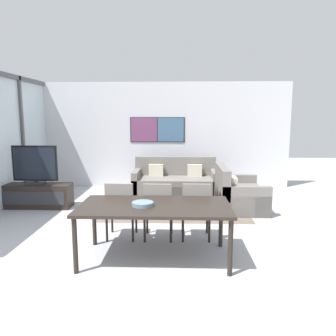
{
  "coord_description": "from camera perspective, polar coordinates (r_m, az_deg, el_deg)",
  "views": [
    {
      "loc": [
        0.6,
        -3.23,
        1.9
      ],
      "look_at": [
        0.4,
        2.79,
        0.95
      ],
      "focal_mm": 35.0,
      "sensor_mm": 36.0,
      "label": 1
    }
  ],
  "objects": [
    {
      "name": "ground_plane",
      "position": [
        3.8,
        -7.96,
        -21.16
      ],
      "size": [
        24.0,
        24.0,
        0.0
      ],
      "primitive_type": "plane",
      "color": "#B2B2B7"
    },
    {
      "name": "wall_back",
      "position": [
        8.84,
        -1.94,
        5.75
      ],
      "size": [
        7.06,
        0.09,
        2.8
      ],
      "color": "silver",
      "rests_on": "ground_plane"
    },
    {
      "name": "area_rug",
      "position": [
        6.81,
        1.11,
        -7.19
      ],
      "size": [
        2.94,
        1.79,
        0.01
      ],
      "color": "#706051",
      "rests_on": "ground_plane"
    },
    {
      "name": "tv_console",
      "position": [
        7.44,
        -21.87,
        -4.5
      ],
      "size": [
        1.44,
        0.45,
        0.5
      ],
      "color": "black",
      "rests_on": "ground_plane"
    },
    {
      "name": "television",
      "position": [
        7.33,
        -22.16,
        0.43
      ],
      "size": [
        0.94,
        0.2,
        0.81
      ],
      "color": "#2D2D33",
      "rests_on": "tv_console"
    },
    {
      "name": "sofa_main",
      "position": [
        8.12,
        1.26,
        -2.53
      ],
      "size": [
        2.04,
        0.93,
        0.89
      ],
      "color": "slate",
      "rests_on": "ground_plane"
    },
    {
      "name": "sofa_side",
      "position": [
        6.98,
        11.79,
        -4.63
      ],
      "size": [
        0.93,
        1.39,
        0.89
      ],
      "rotation": [
        0.0,
        0.0,
        1.57
      ],
      "color": "slate",
      "rests_on": "ground_plane"
    },
    {
      "name": "coffee_table",
      "position": [
        6.74,
        1.11,
        -4.94
      ],
      "size": [
        0.93,
        0.93,
        0.37
      ],
      "color": "black",
      "rests_on": "ground_plane"
    },
    {
      "name": "dining_table",
      "position": [
        4.36,
        -2.33,
        -7.21
      ],
      "size": [
        1.99,
        1.02,
        0.75
      ],
      "color": "black",
      "rests_on": "ground_plane"
    },
    {
      "name": "dining_chair_left",
      "position": [
        5.16,
        -8.24,
        -6.81
      ],
      "size": [
        0.46,
        0.46,
        0.91
      ],
      "color": "gray",
      "rests_on": "ground_plane"
    },
    {
      "name": "dining_chair_centre",
      "position": [
        5.07,
        -1.73,
        -6.99
      ],
      "size": [
        0.46,
        0.46,
        0.91
      ],
      "color": "gray",
      "rests_on": "ground_plane"
    },
    {
      "name": "dining_chair_right",
      "position": [
        5.09,
        4.89,
        -6.96
      ],
      "size": [
        0.46,
        0.46,
        0.91
      ],
      "color": "gray",
      "rests_on": "ground_plane"
    },
    {
      "name": "fruit_bowl",
      "position": [
        4.3,
        -4.43,
        -6.21
      ],
      "size": [
        0.28,
        0.28,
        0.05
      ],
      "color": "slate",
      "rests_on": "dining_table"
    }
  ]
}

